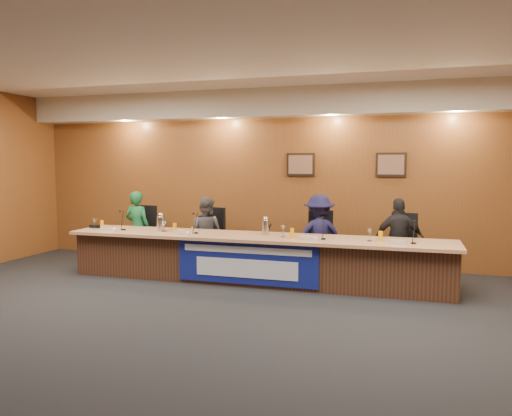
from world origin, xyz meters
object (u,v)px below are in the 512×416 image
Objects in this scene: dais_body at (254,260)px; panelist_d at (399,240)px; office_chair_b at (208,241)px; office_chair_d at (399,251)px; speakerphone at (99,226)px; panelist_a at (137,228)px; panelist_b at (206,233)px; carafe_left at (161,224)px; office_chair_c at (320,247)px; banner at (246,263)px; office_chair_a at (140,238)px; panelist_c at (319,236)px; carafe_mid at (266,228)px.

panelist_d is at bearing 17.37° from dais_body.
office_chair_d is (3.30, 0.00, 0.00)m from office_chair_b.
speakerphone is at bearing -141.00° from office_chair_b.
office_chair_d is (4.66, 0.10, -0.20)m from panelist_a.
panelist_b is 0.90m from carafe_left.
panelist_a is 3.40m from office_chair_c.
panelist_b is 2.03m from office_chair_c.
speakerphone is (-2.87, 0.04, 0.43)m from dais_body.
panelist_a is (-2.48, 1.10, 0.30)m from banner.
office_chair_a is 1.00× the size of office_chair_b.
carafe_mid is (-0.74, -0.62, 0.18)m from panelist_c.
office_chair_d is at bearing 8.30° from speakerphone.
office_chair_d is (1.27, 0.10, -0.20)m from panelist_c.
carafe_mid reaches higher than banner.
speakerphone reaches higher than office_chair_b.
speakerphone is (-0.39, -0.74, 0.30)m from office_chair_a.
banner is at bearing -109.54° from carafe_mid.
panelist_a is 4.26× the size of speakerphone.
speakerphone is (-2.87, 0.46, 0.40)m from banner.
dais_body is 1.20m from office_chair_c.
carafe_mid is at bearing 19.25° from panelist_c.
panelist_d is 1.29m from office_chair_c.
panelist_c is (3.39, 0.00, -0.00)m from panelist_a.
carafe_mid is (2.65, -0.62, 0.18)m from panelist_a.
banner is (0.00, -0.41, 0.03)m from dais_body.
carafe_left is at bearing -179.07° from dais_body.
panelist_c is 5.78× the size of carafe_left.
carafe_left is at bearing 166.54° from banner.
panelist_d reaches higher than office_chair_d.
office_chair_c is at bearing 52.87° from banner.
dais_body is 0.55m from carafe_mid.
carafe_left is 1.02× the size of carafe_mid.
panelist_a reaches higher than dais_body.
panelist_d is at bearing -174.97° from panelist_b.
dais_body is 1.70m from carafe_left.
panelist_a is 1.13m from carafe_left.
office_chair_b is at bearing 150.56° from carafe_mid.
panelist_d is at bearing 7.19° from speakerphone.
panelist_b is at bearing 148.55° from dais_body.
carafe_mid reaches higher than office_chair_d.
banner is 1.74m from carafe_left.
office_chair_a is at bearing -163.74° from office_chair_b.
office_chair_b is at bearing 22.74° from speakerphone.
panelist_d is at bearing 17.23° from carafe_mid.
panelist_a reaches higher than banner.
dais_body is 2.32m from office_chair_d.
office_chair_a is 4.66m from office_chair_d.
office_chair_d is 3.91m from carafe_left.
panelist_c is at bearing -176.08° from panelist_a.
panelist_b reaches higher than office_chair_c.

